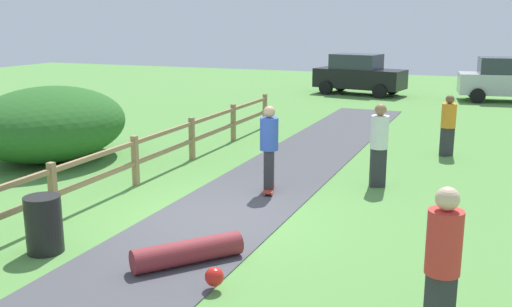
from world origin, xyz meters
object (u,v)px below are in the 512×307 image
object	(u,v)px
trash_bin	(44,224)
parked_car_black	(359,74)
skater_riding	(269,144)
bystander_red	(443,260)
bystander_orange	(448,123)
parked_car_silver	(508,80)
bush_large	(50,123)
bystander_white	(379,141)
skater_fallen	(190,254)

from	to	relation	value
trash_bin	parked_car_black	size ratio (longest dim) A/B	0.20
skater_riding	bystander_red	distance (m)	6.12
bystander_orange	parked_car_silver	xyz separation A→B (m)	(1.59, 11.91, 0.07)
bush_large	bystander_white	world-z (taller)	bush_large
skater_fallen	bystander_orange	xyz separation A→B (m)	(2.89, 8.88, 0.69)
bush_large	bystander_orange	xyz separation A→B (m)	(9.39, 4.29, -0.05)
trash_bin	bystander_white	bearing A→B (deg)	53.81
skater_riding	parked_car_black	distance (m)	16.96
skater_riding	bystander_red	xyz separation A→B (m)	(3.83, -4.77, -0.01)
bush_large	bystander_red	world-z (taller)	bush_large
bystander_white	skater_fallen	bearing A→B (deg)	-108.45
bystander_orange	bystander_red	world-z (taller)	bystander_red
skater_riding	skater_fallen	xyz separation A→B (m)	(0.27, -3.94, -0.83)
skater_riding	bystander_red	world-z (taller)	bystander_red
bystander_orange	bystander_red	xyz separation A→B (m)	(0.67, -9.70, 0.13)
bush_large	trash_bin	distance (m)	6.48
bush_large	skater_riding	size ratio (longest dim) A/B	2.34
trash_bin	bystander_red	size ratio (longest dim) A/B	0.49
parked_car_silver	bystander_red	bearing A→B (deg)	-92.42
skater_riding	bystander_white	xyz separation A→B (m)	(2.02, 1.29, -0.02)
bystander_red	skater_fallen	bearing A→B (deg)	166.93
bush_large	bystander_orange	world-z (taller)	bush_large
bystander_red	skater_riding	bearing A→B (deg)	128.76
bush_large	parked_car_silver	bearing A→B (deg)	55.88
skater_riding	parked_car_silver	bearing A→B (deg)	74.27
bystander_orange	bystander_white	world-z (taller)	bystander_white
bystander_orange	skater_riding	bearing A→B (deg)	-122.61
bystander_white	bystander_red	world-z (taller)	bystander_red
skater_riding	bush_large	bearing A→B (deg)	174.10
bystander_orange	parked_car_black	bearing A→B (deg)	112.80
skater_riding	parked_car_silver	xyz separation A→B (m)	(4.74, 16.85, -0.07)
bystander_white	bystander_red	distance (m)	6.33
bush_large	skater_riding	distance (m)	6.27
skater_fallen	parked_car_black	xyz separation A→B (m)	(-2.13, 20.81, 0.76)
bystander_orange	parked_car_silver	world-z (taller)	parked_car_silver
bush_large	bystander_white	xyz separation A→B (m)	(8.25, 0.65, 0.06)
trash_bin	parked_car_silver	size ratio (longest dim) A/B	0.21
bush_large	parked_car_black	xyz separation A→B (m)	(4.38, 16.22, 0.02)
trash_bin	bystander_orange	world-z (taller)	bystander_orange
skater_riding	parked_car_black	world-z (taller)	parked_car_black
skater_riding	bystander_orange	bearing A→B (deg)	57.39
bystander_white	parked_car_silver	bearing A→B (deg)	80.06
skater_fallen	bystander_red	size ratio (longest dim) A/B	0.84
skater_riding	bystander_orange	world-z (taller)	skater_riding
bystander_red	trash_bin	bearing A→B (deg)	175.48
bystander_orange	trash_bin	bearing A→B (deg)	-119.53
bush_large	bystander_white	distance (m)	8.28
bush_large	bystander_orange	bearing A→B (deg)	24.55
trash_bin	bystander_orange	bearing A→B (deg)	60.47
skater_fallen	bystander_orange	bearing A→B (deg)	71.99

